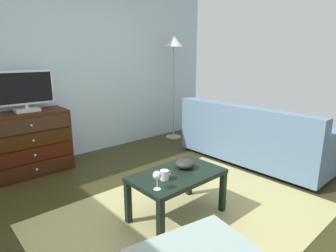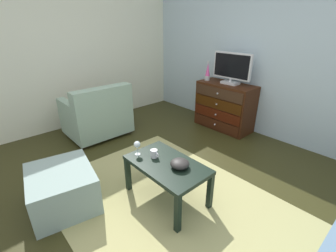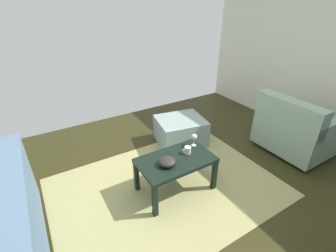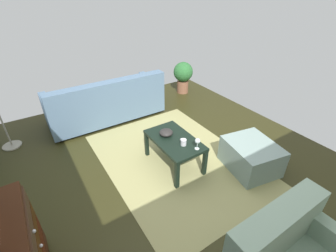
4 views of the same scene
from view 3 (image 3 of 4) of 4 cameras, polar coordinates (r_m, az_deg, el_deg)
ground_plane at (r=2.96m, az=5.25°, el=-15.72°), size 5.60×4.81×0.05m
area_rug at (r=2.97m, az=-0.28°, el=-14.48°), size 2.60×1.90×0.01m
coffee_table at (r=2.73m, az=1.87°, el=-8.88°), size 0.85×0.51×0.44m
wine_glass at (r=2.87m, az=6.29°, el=-2.66°), size 0.07×0.07×0.16m
mug at (r=2.76m, az=4.68°, el=-5.77°), size 0.11×0.08×0.08m
bowl_decorative at (r=2.57m, az=-0.21°, el=-8.54°), size 0.19×0.19×0.08m
armchair at (r=3.89m, az=28.06°, el=-0.74°), size 0.80×0.93×0.86m
ottoman at (r=3.71m, az=2.98°, el=-1.16°), size 0.80×0.72×0.40m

